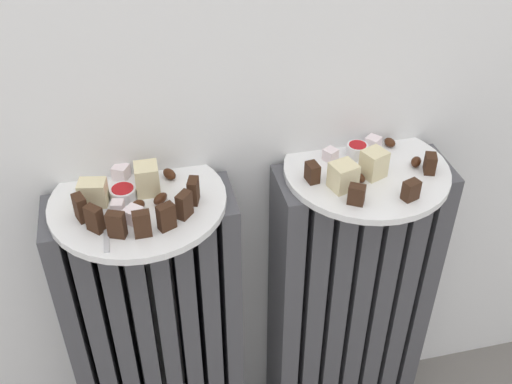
{
  "coord_description": "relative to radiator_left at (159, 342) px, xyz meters",
  "views": [
    {
      "loc": [
        -0.19,
        -0.52,
        1.29
      ],
      "look_at": [
        0.0,
        0.28,
        0.67
      ],
      "focal_mm": 43.16,
      "sensor_mm": 36.0,
      "label": 1
    }
  ],
  "objects": [
    {
      "name": "turkish_delight_left_0",
      "position": [
        -0.02,
        0.06,
        0.37
      ],
      "size": [
        0.03,
        0.03,
        0.02
      ],
      "primitive_type": "cube",
      "rotation": [
        0.0,
        0.0,
        1.05
      ],
      "color": "white",
      "rests_on": "plate_left"
    },
    {
      "name": "radiator_left",
      "position": [
        0.0,
        0.0,
        0.0
      ],
      "size": [
        0.32,
        0.12,
        0.67
      ],
      "color": "#47474C",
      "rests_on": "ground_plane"
    },
    {
      "name": "turkish_delight_left_2",
      "position": [
        -0.01,
        -0.06,
        0.37
      ],
      "size": [
        0.03,
        0.03,
        0.02
      ],
      "primitive_type": "cube",
      "rotation": [
        0.0,
        0.0,
        0.83
      ],
      "color": "white",
      "rests_on": "plate_left"
    },
    {
      "name": "medjool_date_right_2",
      "position": [
        0.36,
        -0.04,
        0.36
      ],
      "size": [
        0.02,
        0.03,
        0.02
      ],
      "primitive_type": "ellipsoid",
      "rotation": [
        0.0,
        0.0,
        2.02
      ],
      "color": "#3D1E0F",
      "rests_on": "plate_right"
    },
    {
      "name": "radiator_right",
      "position": [
        0.39,
        0.0,
        0.0
      ],
      "size": [
        0.32,
        0.12,
        0.67
      ],
      "color": "#47474C",
      "rests_on": "ground_plane"
    },
    {
      "name": "dark_cake_slice_right_3",
      "position": [
        0.49,
        -0.04,
        0.37
      ],
      "size": [
        0.03,
        0.03,
        0.03
      ],
      "primitive_type": "cube",
      "rotation": [
        0.0,
        0.0,
        1.22
      ],
      "color": "#382114",
      "rests_on": "plate_right"
    },
    {
      "name": "medjool_date_left_2",
      "position": [
        0.04,
        -0.02,
        0.36
      ],
      "size": [
        0.03,
        0.03,
        0.02
      ],
      "primitive_type": "ellipsoid",
      "rotation": [
        0.0,
        0.0,
        0.79
      ],
      "color": "#3D1E0F",
      "rests_on": "plate_left"
    },
    {
      "name": "turkish_delight_right_0",
      "position": [
        0.34,
        0.04,
        0.36
      ],
      "size": [
        0.03,
        0.03,
        0.02
      ],
      "primitive_type": "cube",
      "rotation": [
        0.0,
        0.0,
        0.52
      ],
      "color": "white",
      "rests_on": "plate_right"
    },
    {
      "name": "dark_cake_slice_left_1",
      "position": [
        -0.07,
        -0.06,
        0.37
      ],
      "size": [
        0.03,
        0.03,
        0.04
      ],
      "primitive_type": "cube",
      "rotation": [
        0.0,
        0.0,
        -0.8
      ],
      "color": "#382114",
      "rests_on": "plate_left"
    },
    {
      "name": "marble_cake_slice_left_0",
      "position": [
        0.02,
        0.01,
        0.38
      ],
      "size": [
        0.04,
        0.04,
        0.05
      ],
      "primitive_type": "cube",
      "rotation": [
        0.0,
        0.0,
        -0.02
      ],
      "color": "beige",
      "rests_on": "plate_left"
    },
    {
      "name": "medjool_date_right_1",
      "position": [
        0.47,
        -0.02,
        0.36
      ],
      "size": [
        0.03,
        0.03,
        0.02
      ],
      "primitive_type": "ellipsoid",
      "rotation": [
        0.0,
        0.0,
        0.83
      ],
      "color": "#3D1E0F",
      "rests_on": "plate_right"
    },
    {
      "name": "medjool_date_left_1",
      "position": [
        -0.0,
        -0.03,
        0.36
      ],
      "size": [
        0.03,
        0.03,
        0.02
      ],
      "primitive_type": "ellipsoid",
      "rotation": [
        0.0,
        0.0,
        0.61
      ],
      "color": "#3D1E0F",
      "rests_on": "plate_left"
    },
    {
      "name": "jam_bowl_right",
      "position": [
        0.38,
        0.04,
        0.37
      ],
      "size": [
        0.04,
        0.04,
        0.02
      ],
      "color": "white",
      "rests_on": "plate_right"
    },
    {
      "name": "marble_cake_slice_right_1",
      "position": [
        0.33,
        -0.05,
        0.38
      ],
      "size": [
        0.05,
        0.05,
        0.05
      ],
      "primitive_type": "cube",
      "rotation": [
        0.0,
        0.0,
        0.27
      ],
      "color": "beige",
      "rests_on": "plate_right"
    },
    {
      "name": "marble_cake_slice_right_0",
      "position": [
        0.39,
        -0.02,
        0.38
      ],
      "size": [
        0.05,
        0.05,
        0.05
      ],
      "primitive_type": "cube",
      "rotation": [
        0.0,
        0.0,
        0.38
      ],
      "color": "beige",
      "rests_on": "plate_right"
    },
    {
      "name": "marble_cake_slice_left_1",
      "position": [
        -0.07,
        0.0,
        0.37
      ],
      "size": [
        0.05,
        0.04,
        0.04
      ],
      "primitive_type": "cube",
      "rotation": [
        0.0,
        0.0,
        -0.19
      ],
      "color": "beige",
      "rests_on": "plate_left"
    },
    {
      "name": "medjool_date_right_0",
      "position": [
        0.45,
        0.05,
        0.36
      ],
      "size": [
        0.02,
        0.03,
        0.01
      ],
      "primitive_type": "ellipsoid",
      "rotation": [
        0.0,
        0.0,
        1.8
      ],
      "color": "#3D1E0F",
      "rests_on": "plate_right"
    },
    {
      "name": "dark_cake_slice_right_2",
      "position": [
        0.42,
        -0.1,
        0.37
      ],
      "size": [
        0.03,
        0.03,
        0.03
      ],
      "primitive_type": "cube",
      "rotation": [
        0.0,
        0.0,
        0.34
      ],
      "color": "#382114",
      "rests_on": "plate_right"
    },
    {
      "name": "medjool_date_left_0",
      "position": [
        0.02,
        0.06,
        0.36
      ],
      "size": [
        0.02,
        0.03,
        0.02
      ],
      "primitive_type": "ellipsoid",
      "rotation": [
        0.0,
        0.0,
        1.58
      ],
      "color": "#3D1E0F",
      "rests_on": "plate_left"
    },
    {
      "name": "fork",
      "position": [
        -0.05,
        -0.06,
        0.35
      ],
      "size": [
        0.02,
        0.1,
        0.0
      ],
      "color": "#B7B7BC",
      "rests_on": "plate_left"
    },
    {
      "name": "dark_cake_slice_left_5",
      "position": [
        0.07,
        -0.06,
        0.37
      ],
      "size": [
        0.03,
        0.03,
        0.04
      ],
      "primitive_type": "cube",
      "rotation": [
        0.0,
        0.0,
        0.84
      ],
      "color": "#382114",
      "rests_on": "plate_left"
    },
    {
      "name": "dark_cake_slice_left_6",
      "position": [
        0.09,
        -0.03,
        0.37
      ],
      "size": [
        0.02,
        0.03,
        0.04
      ],
      "primitive_type": "cube",
      "rotation": [
        0.0,
        0.0,
        1.25
      ],
      "color": "#382114",
      "rests_on": "plate_left"
    },
    {
      "name": "dark_cake_slice_right_1",
      "position": [
        0.34,
        -0.09,
        0.37
      ],
      "size": [
        0.03,
        0.03,
        0.03
      ],
      "primitive_type": "cube",
      "rotation": [
        0.0,
        0.0,
        -0.54
      ],
      "color": "#382114",
      "rests_on": "plate_right"
    },
    {
      "name": "turkish_delight_right_1",
      "position": [
        0.42,
        0.05,
        0.36
      ],
      "size": [
        0.03,
        0.03,
        0.02
      ],
      "primitive_type": "cube",
      "rotation": [
        0.0,
        0.0,
        0.68
      ],
      "color": "white",
      "rests_on": "plate_right"
    },
    {
      "name": "plate_right",
      "position": [
        0.39,
        -0.0,
        0.35
      ],
      "size": [
        0.29,
        0.29,
        0.01
      ],
      "primitive_type": "cylinder",
      "color": "white",
      "rests_on": "radiator_right"
    },
    {
      "name": "dark_cake_slice_left_2",
      "position": [
        -0.03,
        -0.08,
        0.37
      ],
      "size": [
        0.03,
        0.02,
        0.04
      ],
      "primitive_type": "cube",
      "rotation": [
        0.0,
        0.0,
        -0.39
      ],
      "color": "#382114",
      "rests_on": "plate_left"
    },
    {
      "name": "dark_cake_slice_left_0",
      "position": [
        -0.09,
        -0.03,
        0.37
      ],
      "size": [
        0.02,
        0.03,
        0.04
      ],
      "primitive_type": "cube",
      "rotation": [
        0.0,
        0.0,
        -1.21
      ],
      "color": "#382114",
      "rests_on": "plate_left"
    },
    {
      "name": "plate_left",
      "position": [
        0.0,
        -0.0,
        0.35
      ],
      "size": [
        0.29,
        0.29,
        0.01
      ],
      "primitive_type": "cylinder",
      "color": "white",
      "rests_on": "radiator_left"
    },
    {
      "name": "turkish_delight_left_1",
      "position": [
        -0.03,
        -0.03,
        0.36
      ],
      "size": [
        0.02,
        0.02,
        0.02
      ],
      "primitive_type": "cube",
      "rotation": [
        0.0,
        0.0,
        1.35
      ],
      "color": "white",
      "rests_on": "plate_left"
    },
    {
      "name": "dark_cake_slice_left_4",
      "position": [
        0.04,
        -0.08,
        0.37
      ],
      "size": [
        0.03,
        0.02,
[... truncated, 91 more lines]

